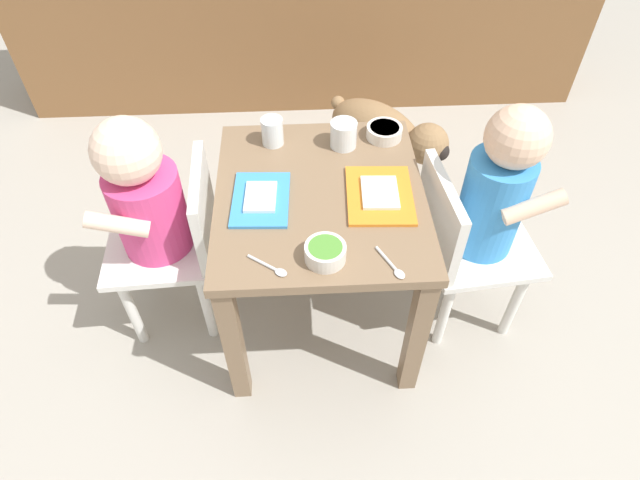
{
  "coord_description": "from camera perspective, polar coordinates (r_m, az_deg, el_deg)",
  "views": [
    {
      "loc": [
        -0.05,
        -0.94,
        1.33
      ],
      "look_at": [
        0.0,
        0.0,
        0.31
      ],
      "focal_mm": 30.01,
      "sensor_mm": 36.0,
      "label": 1
    }
  ],
  "objects": [
    {
      "name": "cereal_bowl_right_side",
      "position": [
        1.11,
        0.54,
        -1.32
      ],
      "size": [
        0.09,
        0.09,
        0.04
      ],
      "color": "silver",
      "rests_on": "dining_table"
    },
    {
      "name": "seated_child_right",
      "position": [
        1.37,
        17.55,
        3.87
      ],
      "size": [
        0.31,
        0.31,
        0.7
      ],
      "color": "silver",
      "rests_on": "ground"
    },
    {
      "name": "food_tray_left",
      "position": [
        1.26,
        -6.34,
        4.4
      ],
      "size": [
        0.14,
        0.19,
        0.02
      ],
      "color": "#388CD8",
      "rests_on": "dining_table"
    },
    {
      "name": "dining_table",
      "position": [
        1.34,
        -0.0,
        2.18
      ],
      "size": [
        0.5,
        0.56,
        0.47
      ],
      "color": "#7A6047",
      "rests_on": "ground"
    },
    {
      "name": "veggie_bowl_near",
      "position": [
        1.45,
        6.87,
        11.42
      ],
      "size": [
        0.09,
        0.09,
        0.03
      ],
      "color": "silver",
      "rests_on": "dining_table"
    },
    {
      "name": "food_tray_right",
      "position": [
        1.27,
        6.38,
        4.85
      ],
      "size": [
        0.16,
        0.21,
        0.02
      ],
      "color": "orange",
      "rests_on": "dining_table"
    },
    {
      "name": "water_cup_right",
      "position": [
        1.41,
        -5.09,
        11.33
      ],
      "size": [
        0.06,
        0.06,
        0.07
      ],
      "color": "white",
      "rests_on": "dining_table"
    },
    {
      "name": "seated_child_left",
      "position": [
        1.37,
        -17.54,
        3.65
      ],
      "size": [
        0.29,
        0.29,
        0.67
      ],
      "color": "silver",
      "rests_on": "ground"
    },
    {
      "name": "spoon_by_right_tray",
      "position": [
        1.12,
        -5.23,
        -2.93
      ],
      "size": [
        0.09,
        0.07,
        0.01
      ],
      "color": "silver",
      "rests_on": "dining_table"
    },
    {
      "name": "ground_plane",
      "position": [
        1.63,
        -0.0,
        -7.37
      ],
      "size": [
        7.0,
        7.0,
        0.0
      ],
      "primitive_type": "plane",
      "color": "#9E998E"
    },
    {
      "name": "water_cup_left",
      "position": [
        1.4,
        2.52,
        11.04
      ],
      "size": [
        0.07,
        0.07,
        0.07
      ],
      "color": "white",
      "rests_on": "dining_table"
    },
    {
      "name": "dog",
      "position": [
        1.89,
        6.78,
        11.11
      ],
      "size": [
        0.41,
        0.41,
        0.34
      ],
      "color": "olive",
      "rests_on": "ground"
    },
    {
      "name": "spoon_by_left_tray",
      "position": [
        1.12,
        7.74,
        -2.76
      ],
      "size": [
        0.06,
        0.09,
        0.01
      ],
      "color": "silver",
      "rests_on": "dining_table"
    }
  ]
}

